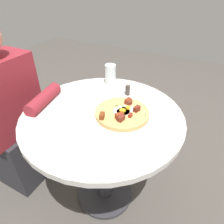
{
  "coord_description": "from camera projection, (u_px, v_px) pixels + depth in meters",
  "views": [
    {
      "loc": [
        -0.72,
        -0.44,
        1.31
      ],
      "look_at": [
        0.01,
        -0.05,
        0.72
      ],
      "focal_mm": 32.5,
      "sensor_mm": 36.0,
      "label": 1
    }
  ],
  "objects": [
    {
      "name": "fork",
      "position": [
        79.0,
        98.0,
        1.14
      ],
      "size": [
        0.13,
        0.15,
        0.0
      ],
      "primitive_type": "cube",
      "rotation": [
        0.0,
        0.0,
        0.87
      ],
      "color": "silver",
      "rests_on": "napkin"
    },
    {
      "name": "pizza_plate",
      "position": [
        122.0,
        116.0,
        1.01
      ],
      "size": [
        0.3,
        0.3,
        0.01
      ],
      "primitive_type": "cylinder",
      "color": "white",
      "rests_on": "dining_table"
    },
    {
      "name": "breakfast_pizza",
      "position": [
        122.0,
        113.0,
        1.0
      ],
      "size": [
        0.27,
        0.27,
        0.05
      ],
      "color": "tan",
      "rests_on": "pizza_plate"
    },
    {
      "name": "knife",
      "position": [
        73.0,
        100.0,
        1.13
      ],
      "size": [
        0.13,
        0.15,
        0.0
      ],
      "primitive_type": "cube",
      "rotation": [
        0.0,
        0.0,
        0.87
      ],
      "color": "silver",
      "rests_on": "napkin"
    },
    {
      "name": "dining_table",
      "position": [
        103.0,
        138.0,
        1.13
      ],
      "size": [
        0.83,
        0.83,
        0.7
      ],
      "color": "silver",
      "rests_on": "ground_plane"
    },
    {
      "name": "ground_plane",
      "position": [
        105.0,
        194.0,
        1.44
      ],
      "size": [
        6.0,
        6.0,
        0.0
      ],
      "primitive_type": "plane",
      "color": "#4C4742"
    },
    {
      "name": "pepper_shaker",
      "position": [
        128.0,
        90.0,
        1.18
      ],
      "size": [
        0.03,
        0.03,
        0.06
      ],
      "primitive_type": "cylinder",
      "color": "#3F3833",
      "rests_on": "dining_table"
    },
    {
      "name": "napkin",
      "position": [
        76.0,
        100.0,
        1.14
      ],
      "size": [
        0.22,
        0.22,
        0.0
      ],
      "primitive_type": "cube",
      "rotation": [
        0.0,
        0.0,
        0.87
      ],
      "color": "white",
      "rests_on": "dining_table"
    },
    {
      "name": "salt_shaker",
      "position": [
        104.0,
        91.0,
        1.18
      ],
      "size": [
        0.03,
        0.03,
        0.05
      ],
      "primitive_type": "cylinder",
      "color": "white",
      "rests_on": "dining_table"
    },
    {
      "name": "person_seated",
      "position": [
        12.0,
        123.0,
        1.29
      ],
      "size": [
        0.38,
        0.47,
        1.14
      ],
      "color": "#2D2D33",
      "rests_on": "ground_plane"
    },
    {
      "name": "water_glass",
      "position": [
        110.0,
        75.0,
        1.27
      ],
      "size": [
        0.07,
        0.07,
        0.13
      ],
      "primitive_type": "cylinder",
      "color": "silver",
      "rests_on": "dining_table"
    },
    {
      "name": "bread_plate",
      "position": [
        75.0,
        155.0,
        0.8
      ],
      "size": [
        0.15,
        0.15,
        0.01
      ],
      "primitive_type": "cylinder",
      "color": "silver",
      "rests_on": "dining_table"
    }
  ]
}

